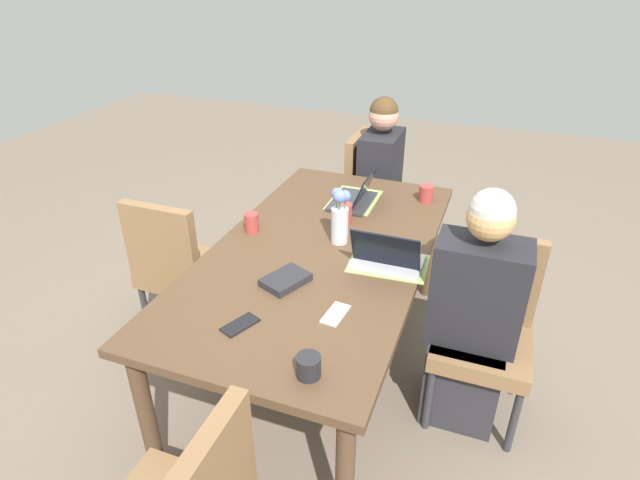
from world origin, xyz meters
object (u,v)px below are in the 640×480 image
object	(u,v)px
chair_far_left_near	(486,321)
person_far_left_near	(472,323)
coffee_mug_near_left	(344,214)
flower_vase	(340,216)
laptop_far_left_near	(387,258)
coffee_mug_centre_left	(426,193)
dining_table	(320,262)
chair_head_left_left_mid	(371,190)
phone_silver	(336,314)
chair_near_left_far	(178,263)
coffee_mug_near_right	(252,222)
laptop_head_left_left_mid	(356,197)
book_red_cover	(286,280)
phone_black	(240,325)
coffee_mug_centre_right	(308,366)
person_head_left_left_mid	(379,191)

from	to	relation	value
chair_far_left_near	person_far_left_near	bearing A→B (deg)	-38.76
person_far_left_near	chair_far_left_near	bearing A→B (deg)	141.24
person_far_left_near	coffee_mug_near_left	distance (m)	0.86
flower_vase	coffee_mug_near_left	world-z (taller)	flower_vase
person_far_left_near	flower_vase	size ratio (longest dim) A/B	4.16
chair_far_left_near	laptop_far_left_near	size ratio (longest dim) A/B	2.81
coffee_mug_near_left	coffee_mug_centre_left	size ratio (longest dim) A/B	1.14
dining_table	chair_head_left_left_mid	bearing A→B (deg)	-175.76
coffee_mug_centre_left	phone_silver	world-z (taller)	coffee_mug_centre_left
chair_near_left_far	chair_head_left_left_mid	bearing A→B (deg)	151.64
chair_head_left_left_mid	coffee_mug_near_right	size ratio (longest dim) A/B	9.10
laptop_head_left_left_mid	book_red_cover	world-z (taller)	laptop_head_left_left_mid
laptop_far_left_near	phone_black	xyz separation A→B (m)	(0.63, -0.43, -0.04)
chair_near_left_far	phone_silver	bearing A→B (deg)	67.72
coffee_mug_near_left	flower_vase	bearing A→B (deg)	11.70
phone_black	chair_far_left_near	bearing A→B (deg)	-29.31
laptop_far_left_near	dining_table	bearing A→B (deg)	-96.61
chair_far_left_near	phone_black	distance (m)	1.17
dining_table	phone_black	distance (m)	0.68
dining_table	laptop_head_left_left_mid	xyz separation A→B (m)	(-0.56, 0.01, 0.12)
laptop_far_left_near	coffee_mug_centre_right	size ratio (longest dim) A/B	3.67
chair_head_left_left_mid	chair_near_left_far	size ratio (longest dim) A/B	1.00
person_head_left_left_mid	flower_vase	xyz separation A→B (m)	(1.18, 0.09, 0.36)
coffee_mug_near_right	chair_far_left_near	bearing A→B (deg)	89.11
person_far_left_near	coffee_mug_centre_right	size ratio (longest dim) A/B	13.72
flower_vase	laptop_far_left_near	world-z (taller)	flower_vase
phone_black	chair_near_left_far	bearing A→B (deg)	72.77
flower_vase	coffee_mug_centre_right	size ratio (longest dim) A/B	3.30
chair_near_left_far	book_red_cover	distance (m)	0.90
book_red_cover	chair_far_left_near	bearing A→B (deg)	136.05
dining_table	chair_near_left_far	distance (m)	0.86
person_head_left_left_mid	coffee_mug_near_right	distance (m)	1.31
chair_head_left_left_mid	coffee_mug_centre_right	distance (m)	2.21
laptop_head_left_left_mid	coffee_mug_centre_right	world-z (taller)	laptop_head_left_left_mid
chair_head_left_left_mid	phone_black	size ratio (longest dim) A/B	6.00
coffee_mug_centre_left	coffee_mug_centre_right	xyz separation A→B (m)	(1.57, -0.12, -0.01)
person_far_left_near	laptop_far_left_near	distance (m)	0.49
chair_head_left_left_mid	coffee_mug_centre_left	world-z (taller)	chair_head_left_left_mid
chair_far_left_near	laptop_far_left_near	xyz separation A→B (m)	(0.07, -0.48, 0.29)
laptop_head_left_left_mid	phone_black	bearing A→B (deg)	-4.48
chair_far_left_near	person_far_left_near	distance (m)	0.10
dining_table	person_far_left_near	bearing A→B (deg)	86.90
phone_silver	coffee_mug_centre_right	bearing A→B (deg)	-170.40
coffee_mug_near_right	coffee_mug_centre_right	xyz separation A→B (m)	(0.88, 0.66, -0.01)
dining_table	flower_vase	world-z (taller)	flower_vase
flower_vase	laptop_far_left_near	size ratio (longest dim) A/B	0.90
person_far_left_near	flower_vase	xyz separation A→B (m)	(-0.14, -0.70, 0.36)
person_head_left_left_mid	book_red_cover	world-z (taller)	person_head_left_left_mid
coffee_mug_centre_left	coffee_mug_centre_right	bearing A→B (deg)	-4.27
laptop_head_left_left_mid	coffee_mug_near_right	size ratio (longest dim) A/B	3.23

